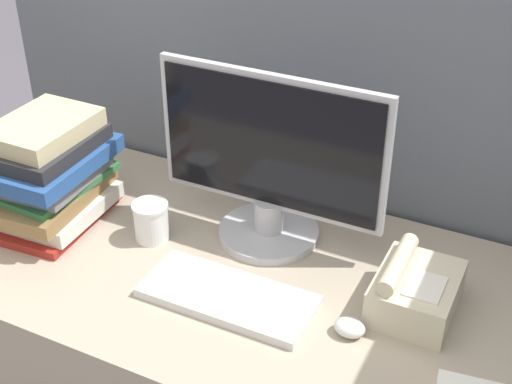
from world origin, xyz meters
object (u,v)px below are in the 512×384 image
Objects in this scene: coffee_cup at (151,221)px; desk_telephone at (414,291)px; keyboard at (228,296)px; book_stack at (50,174)px; monitor at (270,167)px; mouse at (350,327)px.

desk_telephone is (0.61, 0.02, 0.00)m from coffee_cup.
keyboard is 3.87× the size of coffee_cup.
book_stack reaches higher than desk_telephone.
monitor is 8.56× the size of mouse.
coffee_cup reaches higher than keyboard.
mouse is at bearing -39.21° from monitor.
coffee_cup is (-0.52, 0.10, 0.03)m from mouse.
desk_telephone reaches higher than mouse.
keyboard is at bearing -84.99° from monitor.
keyboard is 0.54m from book_stack.
book_stack is at bearing -172.64° from coffee_cup.
keyboard is at bearing -158.02° from desk_telephone.
desk_telephone is at bearing -15.72° from monitor.
book_stack is (-0.78, 0.07, 0.11)m from mouse.
book_stack is at bearing -161.81° from monitor.
keyboard is at bearing -9.32° from book_stack.
keyboard is at bearing -24.11° from coffee_cup.
book_stack is at bearing -176.22° from desk_telephone.
keyboard is 1.14× the size of book_stack.
coffee_cup is at bearing 155.89° from keyboard.
book_stack is (-0.52, 0.08, 0.12)m from keyboard.
mouse is (0.26, 0.02, 0.01)m from keyboard.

